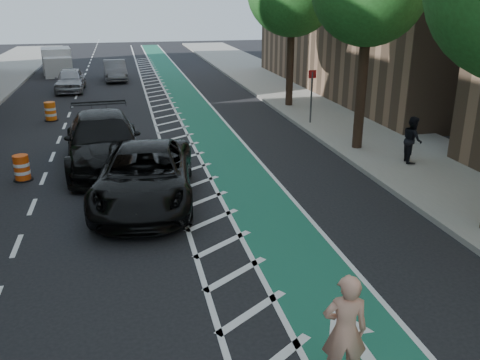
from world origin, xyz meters
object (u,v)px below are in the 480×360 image
object	(u,v)px
suv_far	(103,141)
suv_near	(145,175)
skateboarder	(345,331)
barrel_a	(22,169)

from	to	relation	value
suv_far	suv_near	bearing A→B (deg)	-75.28
skateboarder	suv_far	bearing A→B (deg)	-60.47
suv_near	suv_far	world-z (taller)	suv_far
suv_far	barrel_a	xyz separation A→B (m)	(-2.50, -0.98, -0.48)
suv_far	skateboarder	bearing A→B (deg)	-76.35
barrel_a	skateboarder	bearing A→B (deg)	-60.42
suv_near	barrel_a	xyz separation A→B (m)	(-3.70, 2.69, -0.40)
suv_near	barrel_a	bearing A→B (deg)	151.13
barrel_a	suv_near	bearing A→B (deg)	-36.00
skateboarder	suv_near	distance (m)	8.41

